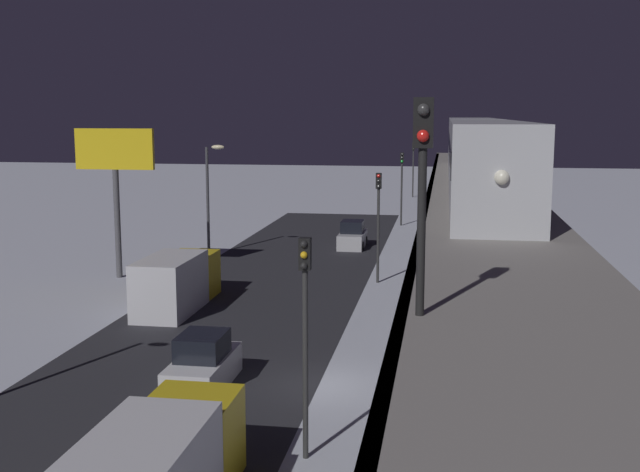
# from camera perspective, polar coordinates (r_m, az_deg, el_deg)

# --- Properties ---
(ground_plane) EXTENTS (240.00, 240.00, 0.00)m
(ground_plane) POSITION_cam_1_polar(r_m,az_deg,el_deg) (28.96, -0.27, -10.82)
(ground_plane) COLOR silver
(avenue_asphalt) EXTENTS (11.00, 97.55, 0.01)m
(avenue_asphalt) POSITION_cam_1_polar(r_m,az_deg,el_deg) (30.27, -10.61, -10.08)
(avenue_asphalt) COLOR #28282D
(avenue_asphalt) RESTS_ON ground_plane
(elevated_railway) EXTENTS (5.00, 97.55, 6.06)m
(elevated_railway) POSITION_cam_1_polar(r_m,az_deg,el_deg) (27.32, 12.19, -0.81)
(elevated_railway) COLOR gray
(elevated_railway) RESTS_ON ground_plane
(subway_train) EXTENTS (2.94, 36.87, 3.40)m
(subway_train) POSITION_cam_1_polar(r_m,az_deg,el_deg) (41.85, 11.38, 6.08)
(subway_train) COLOR #B7BABF
(subway_train) RESTS_ON elevated_railway
(rail_signal) EXTENTS (0.36, 0.41, 4.00)m
(rail_signal) POSITION_cam_1_polar(r_m,az_deg,el_deg) (14.32, 7.46, 4.87)
(rail_signal) COLOR black
(rail_signal) RESTS_ON elevated_railway
(sedan_silver) EXTENTS (1.91, 4.20, 1.97)m
(sedan_silver) POSITION_cam_1_polar(r_m,az_deg,el_deg) (57.82, 2.37, -0.05)
(sedan_silver) COLOR #B2B2B7
(sedan_silver) RESTS_ON ground_plane
(sedan_white) EXTENTS (1.80, 4.23, 1.97)m
(sedan_white) POSITION_cam_1_polar(r_m,az_deg,el_deg) (28.92, -8.51, -9.28)
(sedan_white) COLOR silver
(sedan_white) RESTS_ON ground_plane
(box_truck) EXTENTS (2.40, 7.40, 2.80)m
(box_truck) POSITION_cam_1_polar(r_m,az_deg,el_deg) (40.30, -10.35, -3.31)
(box_truck) COLOR gold
(box_truck) RESTS_ON ground_plane
(traffic_light_near) EXTENTS (0.32, 0.44, 6.40)m
(traffic_light_near) POSITION_cam_1_polar(r_m,az_deg,el_deg) (21.94, -1.09, -5.82)
(traffic_light_near) COLOR #2D2D2D
(traffic_light_near) RESTS_ON ground_plane
(traffic_light_mid) EXTENTS (0.32, 0.44, 6.40)m
(traffic_light_mid) POSITION_cam_1_polar(r_m,az_deg,el_deg) (45.26, 4.26, 1.80)
(traffic_light_mid) COLOR #2D2D2D
(traffic_light_mid) RESTS_ON ground_plane
(traffic_light_far) EXTENTS (0.32, 0.44, 6.40)m
(traffic_light_far) POSITION_cam_1_polar(r_m,az_deg,el_deg) (68.96, 5.96, 4.22)
(traffic_light_far) COLOR #2D2D2D
(traffic_light_far) RESTS_ON ground_plane
(traffic_light_distant) EXTENTS (0.32, 0.44, 6.40)m
(traffic_light_distant) POSITION_cam_1_polar(r_m,az_deg,el_deg) (92.76, 6.79, 5.40)
(traffic_light_distant) COLOR #2D2D2D
(traffic_light_distant) RESTS_ON ground_plane
(commercial_billboard) EXTENTS (4.80, 0.36, 8.90)m
(commercial_billboard) POSITION_cam_1_polar(r_m,az_deg,el_deg) (47.93, -14.67, 5.09)
(commercial_billboard) COLOR #4C4C51
(commercial_billboard) RESTS_ON ground_plane
(street_lamp_far) EXTENTS (1.35, 0.44, 7.65)m
(street_lamp_far) POSITION_cam_1_polar(r_m,az_deg,el_deg) (54.52, -7.95, 3.60)
(street_lamp_far) COLOR #38383D
(street_lamp_far) RESTS_ON ground_plane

